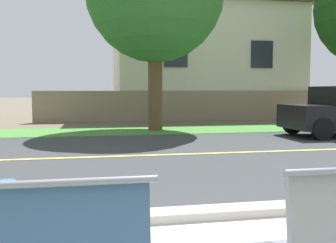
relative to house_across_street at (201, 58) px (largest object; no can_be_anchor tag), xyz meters
The scene contains 7 objects.
ground_plane 12.44m from the house_across_street, 115.35° to the right, with size 140.00×140.00×0.00m, color #665B4C.
curb_edge 17.59m from the house_across_street, 107.31° to the right, with size 44.00×0.30×0.11m, color #ADA89E.
street_asphalt 13.77m from the house_across_street, 112.60° to the right, with size 52.00×8.00×0.01m, color #383A3D.
road_centre_line 13.77m from the house_across_street, 112.60° to the right, with size 48.00×0.14×0.01m, color #E0CC4C.
far_verge_grass 9.40m from the house_across_street, 125.59° to the right, with size 48.00×2.80×0.02m, color #478438.
garden_wall 4.50m from the house_across_street, 121.33° to the right, with size 13.00×0.36×1.40m, color gray.
house_across_street is the anchor object (origin of this frame).
Camera 1 is at (-0.62, -1.62, 1.42)m, focal length 40.72 mm.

